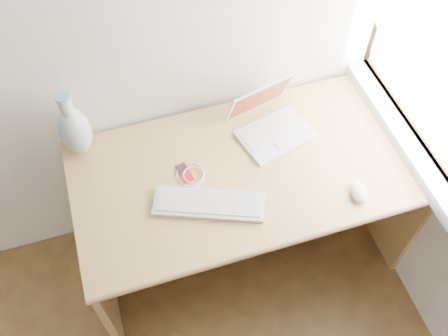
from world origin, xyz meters
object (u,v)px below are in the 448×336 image
object	(u,v)px
desk	(241,180)
external_keyboard	(209,204)
vase	(75,129)
laptop	(273,122)

from	to	relation	value
desk	external_keyboard	distance (m)	0.38
desk	external_keyboard	world-z (taller)	external_keyboard
desk	external_keyboard	size ratio (longest dim) A/B	3.27
desk	vase	distance (m)	0.76
desk	vase	bearing A→B (deg)	162.17
laptop	external_keyboard	xyz separation A→B (m)	(-0.37, -0.29, -0.04)
laptop	external_keyboard	distance (m)	0.47
laptop	vase	size ratio (longest dim) A/B	1.06
laptop	external_keyboard	world-z (taller)	laptop
desk	external_keyboard	bearing A→B (deg)	-134.51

